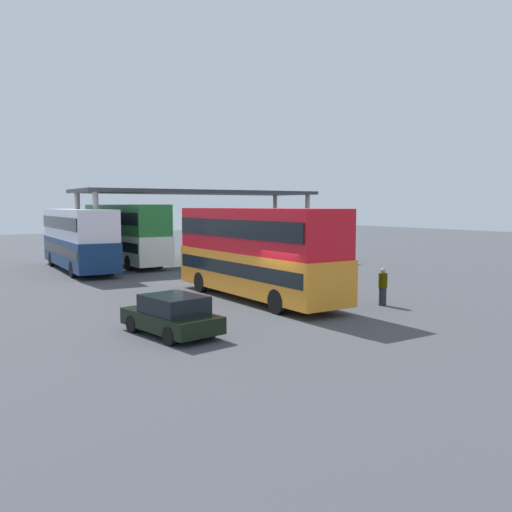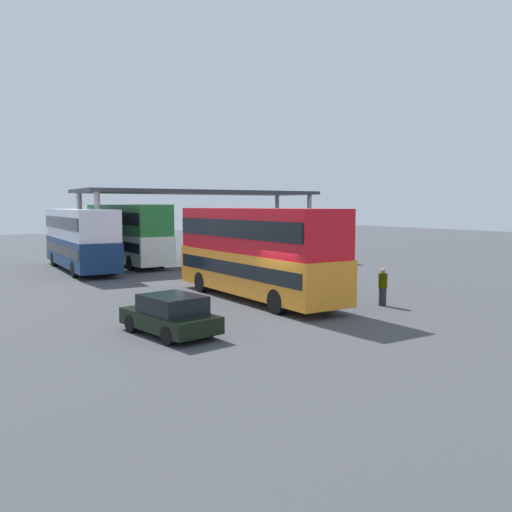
# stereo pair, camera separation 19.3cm
# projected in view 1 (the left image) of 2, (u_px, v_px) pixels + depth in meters

# --- Properties ---
(ground_plane) EXTENTS (140.00, 140.00, 0.00)m
(ground_plane) POSITION_uv_depth(u_px,v_px,m) (288.00, 314.00, 21.48)
(ground_plane) COLOR #424449
(double_decker_main) EXTENTS (2.62, 10.63, 4.17)m
(double_decker_main) POSITION_uv_depth(u_px,v_px,m) (256.00, 250.00, 24.64)
(double_decker_main) COLOR orange
(double_decker_main) RESTS_ON ground_plane
(parked_hatchback) EXTENTS (2.31, 3.96, 1.35)m
(parked_hatchback) POSITION_uv_depth(u_px,v_px,m) (172.00, 315.00, 17.93)
(parked_hatchback) COLOR black
(parked_hatchback) RESTS_ON ground_plane
(double_decker_near_canopy) EXTENTS (3.03, 11.57, 4.05)m
(double_decker_near_canopy) POSITION_uv_depth(u_px,v_px,m) (78.00, 237.00, 35.71)
(double_decker_near_canopy) COLOR navy
(double_decker_near_canopy) RESTS_ON ground_plane
(double_decker_mid_row) EXTENTS (2.81, 11.15, 4.36)m
(double_decker_mid_row) POSITION_uv_depth(u_px,v_px,m) (125.00, 232.00, 39.20)
(double_decker_mid_row) COLOR silver
(double_decker_mid_row) RESTS_ON ground_plane
(depot_canopy) EXTENTS (18.03, 6.06, 5.41)m
(depot_canopy) POSITION_uv_depth(u_px,v_px,m) (199.00, 196.00, 40.40)
(depot_canopy) COLOR #33353A
(depot_canopy) RESTS_ON ground_plane
(pedestrian_waiting) EXTENTS (0.38, 0.38, 1.62)m
(pedestrian_waiting) POSITION_uv_depth(u_px,v_px,m) (383.00, 287.00, 23.25)
(pedestrian_waiting) COLOR #262633
(pedestrian_waiting) RESTS_ON ground_plane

